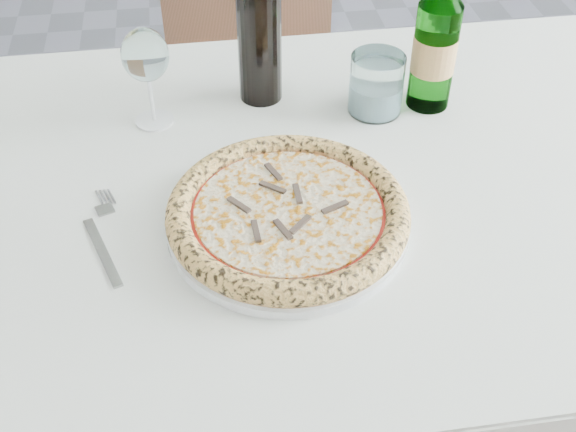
% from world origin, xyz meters
% --- Properties ---
extents(dining_table, '(1.48, 0.87, 0.76)m').
position_xyz_m(dining_table, '(-0.01, 0.15, 0.67)').
color(dining_table, brown).
rests_on(dining_table, floor).
extents(chair_far, '(0.49, 0.49, 0.93)m').
position_xyz_m(chair_far, '(0.02, 0.97, 0.53)').
color(chair_far, brown).
rests_on(chair_far, floor).
extents(plate, '(0.33, 0.33, 0.02)m').
position_xyz_m(plate, '(-0.01, 0.05, 0.76)').
color(plate, white).
rests_on(plate, dining_table).
extents(pizza, '(0.33, 0.33, 0.03)m').
position_xyz_m(pizza, '(-0.01, 0.05, 0.78)').
color(pizza, '#F3B586').
rests_on(pizza, plate).
extents(fork, '(0.06, 0.20, 0.00)m').
position_xyz_m(fork, '(-0.26, 0.07, 0.76)').
color(fork, gray).
rests_on(fork, dining_table).
extents(wine_glass, '(0.07, 0.07, 0.16)m').
position_xyz_m(wine_glass, '(-0.19, 0.33, 0.87)').
color(wine_glass, white).
rests_on(wine_glass, dining_table).
extents(tumbler, '(0.09, 0.09, 0.10)m').
position_xyz_m(tumbler, '(0.17, 0.31, 0.80)').
color(tumbler, white).
rests_on(tumbler, dining_table).
extents(beer_bottle, '(0.07, 0.07, 0.27)m').
position_xyz_m(beer_bottle, '(0.27, 0.32, 0.87)').
color(beer_bottle, '#388735').
rests_on(beer_bottle, dining_table).
extents(wine_bottle, '(0.07, 0.07, 0.29)m').
position_xyz_m(wine_bottle, '(-0.01, 0.38, 0.88)').
color(wine_bottle, black).
rests_on(wine_bottle, dining_table).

